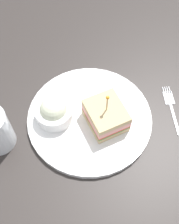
# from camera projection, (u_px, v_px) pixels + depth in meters

# --- Properties ---
(ground_plane) EXTENTS (1.11, 1.11, 0.02)m
(ground_plane) POSITION_uv_depth(u_px,v_px,m) (90.00, 122.00, 0.66)
(ground_plane) COLOR #2D2826
(plate) EXTENTS (0.27, 0.27, 0.01)m
(plate) POSITION_uv_depth(u_px,v_px,m) (90.00, 118.00, 0.64)
(plate) COLOR white
(plate) RESTS_ON ground_plane
(sandwich_half_center) EXTENTS (0.11, 0.11, 0.10)m
(sandwich_half_center) POSITION_uv_depth(u_px,v_px,m) (106.00, 116.00, 0.61)
(sandwich_half_center) COLOR tan
(sandwich_half_center) RESTS_ON plate
(coleslaw_bowl) EXTENTS (0.08, 0.08, 0.06)m
(coleslaw_bowl) POSITION_uv_depth(u_px,v_px,m) (54.00, 111.00, 0.62)
(coleslaw_bowl) COLOR white
(coleslaw_bowl) RESTS_ON plate
(fork) EXTENTS (0.13, 0.04, 0.00)m
(fork) POSITION_uv_depth(u_px,v_px,m) (170.00, 104.00, 0.67)
(fork) COLOR silver
(fork) RESTS_ON ground_plane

